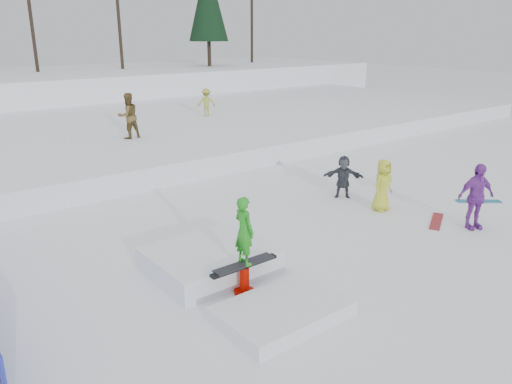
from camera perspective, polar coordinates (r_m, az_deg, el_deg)
ground at (r=11.99m, az=4.06°, el=-7.79°), size 120.00×120.00×0.00m
snow_midrise at (r=25.50m, az=-20.88°, el=5.92°), size 50.00×18.00×0.80m
walker_olive at (r=22.05m, az=-14.39°, el=8.43°), size 0.99×0.80×1.93m
walker_ygreen at (r=27.35m, az=-5.68°, el=10.16°), size 1.09×0.99×1.47m
spectator_purple at (r=14.77m, az=23.83°, el=-0.47°), size 1.17×0.84×1.84m
spectator_yellow at (r=15.43m, az=14.28°, el=0.78°), size 0.82×0.57×1.58m
spectator_dark at (r=16.41m, az=9.95°, el=1.73°), size 1.18×1.22×1.39m
loose_board_red at (r=15.17m, az=19.91°, el=-3.15°), size 1.37×0.90×0.03m
loose_board_teal at (r=17.43m, az=24.09°, el=-0.97°), size 1.26×1.10×0.03m
jib_rail_feature at (r=10.85m, az=-3.18°, el=-8.90°), size 2.60×4.40×2.11m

